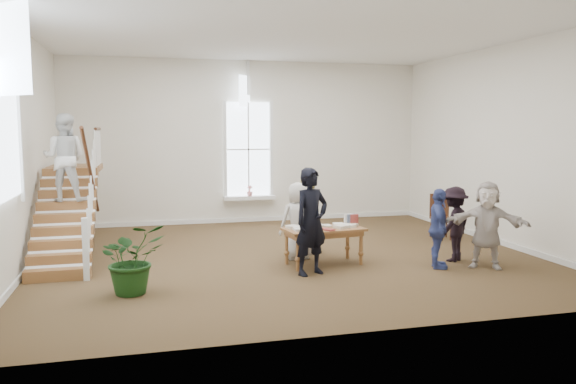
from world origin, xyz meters
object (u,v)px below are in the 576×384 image
object	(u,v)px
woman_cluster_b	(454,224)
police_officer	(311,222)
person_yellow	(306,215)
side_chair	(440,213)
floor_plant	(132,259)
woman_cluster_a	(438,229)
woman_cluster_c	(487,225)
elderly_woman	(298,221)
library_table	(323,232)

from	to	relation	value
woman_cluster_b	police_officer	bearing A→B (deg)	-27.96
person_yellow	side_chair	xyz separation A→B (m)	(3.58, 0.72, -0.21)
floor_plant	side_chair	world-z (taller)	floor_plant
woman_cluster_a	woman_cluster_c	size ratio (longest dim) A/B	0.92
elderly_woman	side_chair	xyz separation A→B (m)	(3.88, 1.22, -0.18)
elderly_woman	person_yellow	size ratio (longest dim) A/B	0.97
person_yellow	woman_cluster_a	bearing A→B (deg)	109.24
elderly_woman	woman_cluster_b	bearing A→B (deg)	156.87
police_officer	elderly_woman	size ratio (longest dim) A/B	1.24
library_table	elderly_woman	distance (m)	0.70
elderly_woman	side_chair	bearing A→B (deg)	-167.73
person_yellow	police_officer	bearing A→B (deg)	49.30
police_officer	side_chair	world-z (taller)	police_officer
woman_cluster_a	woman_cluster_c	bearing A→B (deg)	-80.39
side_chair	police_officer	bearing A→B (deg)	-132.35
woman_cluster_a	library_table	bearing A→B (deg)	90.26
person_yellow	floor_plant	xyz separation A→B (m)	(-3.51, -2.17, -0.24)
woman_cluster_b	side_chair	distance (m)	2.37
floor_plant	elderly_woman	bearing A→B (deg)	27.53
side_chair	person_yellow	bearing A→B (deg)	-152.81
police_officer	floor_plant	bearing A→B (deg)	164.82
woman_cluster_a	woman_cluster_c	xyz separation A→B (m)	(0.90, -0.20, 0.07)
police_officer	woman_cluster_b	distance (m)	3.07
woman_cluster_c	library_table	bearing A→B (deg)	-165.71
woman_cluster_a	woman_cluster_b	distance (m)	0.75
woman_cluster_a	side_chair	bearing A→B (deg)	-8.14
person_yellow	side_chair	world-z (taller)	person_yellow
police_officer	woman_cluster_a	size ratio (longest dim) A/B	1.28
elderly_woman	side_chair	world-z (taller)	elderly_woman
floor_plant	woman_cluster_b	bearing A→B (deg)	6.65
person_yellow	woman_cluster_c	size ratio (longest dim) A/B	0.98
woman_cluster_c	floor_plant	size ratio (longest dim) A/B	1.45
person_yellow	woman_cluster_a	size ratio (longest dim) A/B	1.07
library_table	person_yellow	world-z (taller)	person_yellow
library_table	side_chair	world-z (taller)	side_chair
library_table	elderly_woman	xyz separation A→B (m)	(-0.33, 0.60, 0.14)
person_yellow	woman_cluster_a	world-z (taller)	person_yellow
woman_cluster_c	floor_plant	distance (m)	6.46
floor_plant	person_yellow	bearing A→B (deg)	31.76
person_yellow	woman_cluster_b	world-z (taller)	person_yellow
elderly_woman	person_yellow	xyz separation A→B (m)	(0.30, 0.50, 0.03)
police_officer	woman_cluster_c	xyz separation A→B (m)	(3.35, -0.35, -0.14)
police_officer	elderly_woman	bearing A→B (deg)	62.51
elderly_woman	side_chair	distance (m)	4.07
police_officer	person_yellow	distance (m)	1.80
woman_cluster_a	woman_cluster_b	xyz separation A→B (m)	(0.60, 0.45, -0.01)
elderly_woman	side_chair	size ratio (longest dim) A/B	1.46
police_officer	woman_cluster_a	bearing A→B (deg)	-26.53
side_chair	woman_cluster_b	bearing A→B (deg)	-97.37
woman_cluster_b	side_chair	xyz separation A→B (m)	(0.93, 2.17, -0.14)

